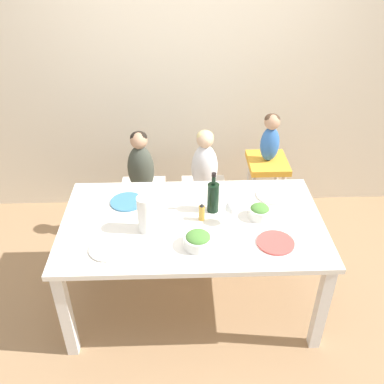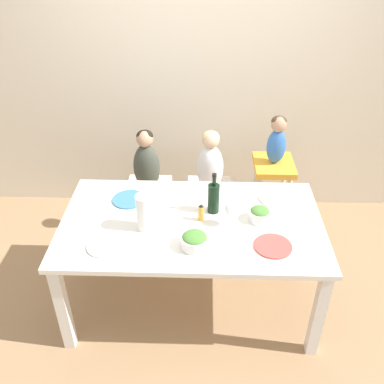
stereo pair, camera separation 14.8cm
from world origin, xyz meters
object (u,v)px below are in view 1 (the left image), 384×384
(person_child_center, at_px, (205,162))
(paper_towel_roll, at_px, (146,214))
(person_child_left, at_px, (140,163))
(dinner_plate_back_right, at_px, (273,195))
(chair_far_center, at_px, (204,196))
(wine_glass_near, at_px, (232,209))
(dinner_plate_front_right, at_px, (275,243))
(salad_bowl_large, at_px, (198,240))
(salad_bowl_small, at_px, (260,211))
(dinner_plate_front_left, at_px, (108,249))
(chair_far_left, at_px, (143,198))
(person_baby_right, at_px, (271,136))
(wine_bottle, at_px, (213,197))
(dinner_plate_back_left, at_px, (127,202))
(chair_right_highchair, at_px, (266,178))

(person_child_center, height_order, paper_towel_roll, person_child_center)
(person_child_left, distance_m, dinner_plate_back_right, 1.10)
(chair_far_center, distance_m, dinner_plate_back_right, 0.76)
(wine_glass_near, bearing_deg, dinner_plate_front_right, -39.17)
(dinner_plate_back_right, bearing_deg, salad_bowl_large, -136.88)
(person_child_center, bearing_deg, salad_bowl_small, -66.93)
(dinner_plate_back_right, bearing_deg, wine_glass_near, -137.52)
(dinner_plate_front_right, bearing_deg, dinner_plate_front_left, -178.71)
(salad_bowl_large, distance_m, dinner_plate_front_right, 0.48)
(chair_far_left, distance_m, chair_far_center, 0.52)
(chair_far_left, bearing_deg, chair_far_center, 0.00)
(paper_towel_roll, xyz_separation_m, salad_bowl_small, (0.74, 0.11, -0.08))
(person_baby_right, relative_size, dinner_plate_front_right, 1.71)
(wine_glass_near, bearing_deg, chair_far_left, 128.36)
(salad_bowl_large, bearing_deg, dinner_plate_back_right, 43.12)
(wine_bottle, relative_size, salad_bowl_small, 2.05)
(chair_far_center, bearing_deg, dinner_plate_back_left, -136.42)
(paper_towel_roll, xyz_separation_m, salad_bowl_large, (0.32, -0.17, -0.08))
(wine_bottle, height_order, dinner_plate_front_right, wine_bottle)
(person_child_left, xyz_separation_m, salad_bowl_large, (0.42, -1.03, 0.04))
(wine_bottle, relative_size, dinner_plate_front_right, 1.27)
(salad_bowl_large, distance_m, dinner_plate_back_left, 0.68)
(chair_far_center, relative_size, wine_glass_near, 2.84)
(chair_far_center, bearing_deg, paper_towel_roll, -116.04)
(chair_right_highchair, relative_size, dinner_plate_front_left, 3.23)
(dinner_plate_back_right, relative_size, dinner_plate_front_right, 1.00)
(chair_far_center, bearing_deg, chair_right_highchair, 0.00)
(dinner_plate_front_left, bearing_deg, person_baby_right, 41.97)
(person_baby_right, bearing_deg, salad_bowl_large, -120.92)
(salad_bowl_small, bearing_deg, chair_far_left, 138.19)
(person_child_left, relative_size, salad_bowl_small, 3.71)
(dinner_plate_back_left, bearing_deg, chair_far_center, 43.58)
(person_baby_right, bearing_deg, wine_bottle, -126.96)
(chair_far_left, bearing_deg, wine_bottle, -51.03)
(dinner_plate_front_left, distance_m, dinner_plate_front_right, 1.02)
(wine_bottle, distance_m, paper_towel_roll, 0.48)
(person_child_center, relative_size, dinner_plate_front_left, 2.30)
(salad_bowl_small, bearing_deg, person_child_center, 113.07)
(person_baby_right, distance_m, dinner_plate_front_left, 1.57)
(chair_right_highchair, height_order, salad_bowl_small, salad_bowl_small)
(paper_towel_roll, xyz_separation_m, wine_glass_near, (0.54, 0.05, -0.00))
(salad_bowl_large, relative_size, dinner_plate_back_left, 0.76)
(person_child_left, height_order, person_baby_right, person_baby_right)
(person_child_left, relative_size, wine_bottle, 1.81)
(wine_bottle, height_order, salad_bowl_large, wine_bottle)
(person_baby_right, height_order, salad_bowl_large, person_baby_right)
(wine_glass_near, distance_m, salad_bowl_large, 0.32)
(wine_bottle, xyz_separation_m, salad_bowl_large, (-0.12, -0.36, -0.07))
(wine_bottle, xyz_separation_m, dinner_plate_back_left, (-0.59, 0.11, -0.11))
(person_baby_right, xyz_separation_m, paper_towel_roll, (-0.93, -0.86, -0.10))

